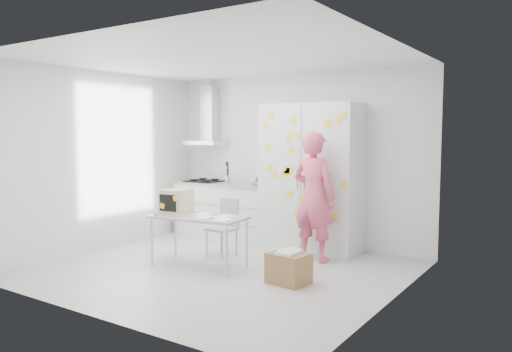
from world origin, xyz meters
The scene contains 10 objects.
floor centered at (0.00, 0.00, -0.01)m, with size 4.50×4.00×0.02m, color silver.
walls centered at (0.00, 0.72, 1.35)m, with size 4.52×4.01×2.70m.
ceiling centered at (0.00, 0.00, 2.70)m, with size 4.50×4.00×0.02m, color white.
counter_run centered at (-1.20, 1.70, 0.47)m, with size 1.84×0.63×1.28m.
range_hood centered at (-1.65, 1.84, 1.96)m, with size 0.70×0.48×1.01m.
tall_cabinet centered at (0.45, 1.67, 1.10)m, with size 1.50×0.68×2.20m.
person centered at (0.79, 1.10, 0.90)m, with size 0.65×0.43×1.79m, color #DE5670.
desk centered at (-0.58, -0.03, 0.76)m, with size 1.32×0.77×1.00m.
chair centered at (-0.41, 0.64, 0.47)m, with size 0.40×0.40×0.82m.
cardboard_box centered at (1.04, -0.02, 0.19)m, with size 0.50×0.42×0.40m.
Camera 1 is at (3.90, -5.03, 1.78)m, focal length 35.00 mm.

